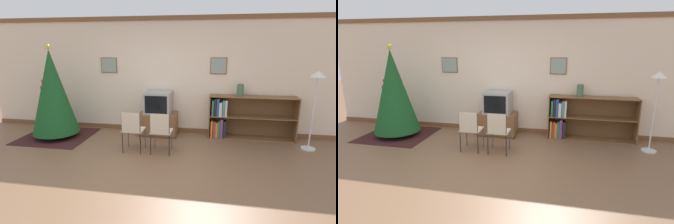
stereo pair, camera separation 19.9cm
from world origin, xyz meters
TOP-DOWN VIEW (x-y plane):
  - ground_plane at (0.00, 0.00)m, footprint 24.00×24.00m
  - wall_back at (-0.00, 2.42)m, footprint 9.11×0.11m
  - area_rug at (-2.37, 1.54)m, footprint 1.55×1.43m
  - christmas_tree at (-2.37, 1.54)m, footprint 1.02×1.02m
  - tv_console at (-0.08, 2.08)m, footprint 0.87×0.55m
  - television at (-0.08, 2.07)m, footprint 0.61×0.53m
  - folding_chair_left at (-0.36, 0.96)m, footprint 0.40×0.40m
  - folding_chair_right at (0.20, 0.96)m, footprint 0.40×0.40m
  - bookshelf at (1.71, 2.19)m, footprint 1.88×0.36m
  - vase at (1.74, 2.20)m, footprint 0.15×0.15m
  - standing_lamp at (3.11, 1.70)m, footprint 0.28×0.28m

SIDE VIEW (x-z plane):
  - ground_plane at x=0.00m, z-range 0.00..0.00m
  - area_rug at x=-2.37m, z-range 0.00..0.01m
  - tv_console at x=-0.08m, z-range 0.00..0.53m
  - bookshelf at x=1.71m, z-range -0.01..0.95m
  - folding_chair_left at x=-0.36m, z-range 0.06..0.88m
  - folding_chair_right at x=0.20m, z-range 0.06..0.88m
  - television at x=-0.08m, z-range 0.53..1.03m
  - christmas_tree at x=-2.37m, z-range 0.00..2.07m
  - vase at x=1.74m, z-range 0.97..1.23m
  - standing_lamp at x=3.11m, z-range 0.43..2.01m
  - wall_back at x=0.00m, z-range 0.00..2.70m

